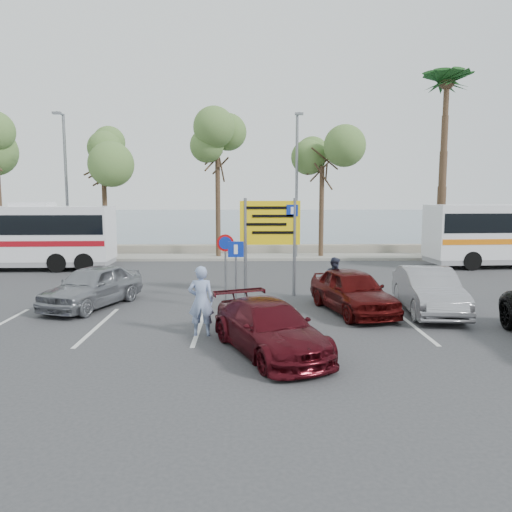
{
  "coord_description": "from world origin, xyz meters",
  "views": [
    {
      "loc": [
        0.13,
        -14.94,
        3.74
      ],
      "look_at": [
        0.48,
        3.0,
        1.51
      ],
      "focal_mm": 35.0,
      "sensor_mm": 36.0,
      "label": 1
    }
  ],
  "objects_px": {
    "car_silver_a": "(92,286)",
    "car_silver_b": "(429,291)",
    "car_maroon": "(270,328)",
    "street_lamp_right": "(297,179)",
    "coach_bus_left": "(2,238)",
    "direction_sign": "(270,230)",
    "street_lamp_left": "(66,179)",
    "car_red": "(353,291)",
    "pedestrian_near": "(201,301)",
    "pedestrian_far": "(335,279)"
  },
  "relations": [
    {
      "from": "car_silver_a",
      "to": "car_silver_b",
      "type": "xyz_separation_m",
      "value": [
        10.9,
        -1.05,
        0.01
      ]
    },
    {
      "from": "car_maroon",
      "to": "car_silver_a",
      "type": "bearing_deg",
      "value": 116.4
    },
    {
      "from": "street_lamp_right",
      "to": "coach_bus_left",
      "type": "distance_m",
      "value": 15.73
    },
    {
      "from": "car_silver_b",
      "to": "direction_sign",
      "type": "bearing_deg",
      "value": 156.33
    },
    {
      "from": "car_maroon",
      "to": "car_silver_b",
      "type": "xyz_separation_m",
      "value": [
        5.22,
        3.95,
        0.1
      ]
    },
    {
      "from": "street_lamp_left",
      "to": "car_red",
      "type": "xyz_separation_m",
      "value": [
        13.5,
        -13.0,
        -3.9
      ]
    },
    {
      "from": "pedestrian_near",
      "to": "pedestrian_far",
      "type": "xyz_separation_m",
      "value": [
        4.28,
        4.12,
        -0.15
      ]
    },
    {
      "from": "car_maroon",
      "to": "pedestrian_far",
      "type": "bearing_deg",
      "value": 43.5
    },
    {
      "from": "direction_sign",
      "to": "coach_bus_left",
      "type": "distance_m",
      "value": 14.65
    },
    {
      "from": "street_lamp_left",
      "to": "direction_sign",
      "type": "bearing_deg",
      "value": -43.17
    },
    {
      "from": "street_lamp_right",
      "to": "pedestrian_near",
      "type": "bearing_deg",
      "value": -104.68
    },
    {
      "from": "car_silver_b",
      "to": "car_silver_a",
      "type": "bearing_deg",
      "value": -179.88
    },
    {
      "from": "direction_sign",
      "to": "coach_bus_left",
      "type": "bearing_deg",
      "value": 152.74
    },
    {
      "from": "direction_sign",
      "to": "car_red",
      "type": "distance_m",
      "value": 4.05
    },
    {
      "from": "pedestrian_far",
      "to": "car_silver_a",
      "type": "bearing_deg",
      "value": 71.67
    },
    {
      "from": "coach_bus_left",
      "to": "pedestrian_far",
      "type": "height_order",
      "value": "coach_bus_left"
    },
    {
      "from": "coach_bus_left",
      "to": "pedestrian_far",
      "type": "distance_m",
      "value": 17.1
    },
    {
      "from": "direction_sign",
      "to": "pedestrian_near",
      "type": "distance_m",
      "value": 5.79
    },
    {
      "from": "street_lamp_left",
      "to": "coach_bus_left",
      "type": "bearing_deg",
      "value": -118.9
    },
    {
      "from": "car_silver_a",
      "to": "car_maroon",
      "type": "distance_m",
      "value": 7.57
    },
    {
      "from": "street_lamp_right",
      "to": "pedestrian_far",
      "type": "height_order",
      "value": "street_lamp_right"
    },
    {
      "from": "car_red",
      "to": "direction_sign",
      "type": "bearing_deg",
      "value": 120.03
    },
    {
      "from": "street_lamp_right",
      "to": "car_silver_a",
      "type": "height_order",
      "value": "street_lamp_right"
    },
    {
      "from": "coach_bus_left",
      "to": "car_silver_a",
      "type": "bearing_deg",
      "value": -50.18
    },
    {
      "from": "car_maroon",
      "to": "car_red",
      "type": "distance_m",
      "value": 4.91
    },
    {
      "from": "direction_sign",
      "to": "car_silver_b",
      "type": "height_order",
      "value": "direction_sign"
    },
    {
      "from": "coach_bus_left",
      "to": "pedestrian_near",
      "type": "xyz_separation_m",
      "value": [
        10.93,
        -11.9,
        -0.62
      ]
    },
    {
      "from": "car_silver_a",
      "to": "car_silver_b",
      "type": "distance_m",
      "value": 10.95
    },
    {
      "from": "car_silver_a",
      "to": "car_red",
      "type": "bearing_deg",
      "value": 13.59
    },
    {
      "from": "pedestrian_near",
      "to": "pedestrian_far",
      "type": "distance_m",
      "value": 5.94
    },
    {
      "from": "car_silver_a",
      "to": "pedestrian_far",
      "type": "xyz_separation_m",
      "value": [
        8.21,
        0.62,
        0.09
      ]
    },
    {
      "from": "street_lamp_right",
      "to": "car_maroon",
      "type": "bearing_deg",
      "value": -97.76
    },
    {
      "from": "direction_sign",
      "to": "pedestrian_far",
      "type": "distance_m",
      "value": 2.96
    },
    {
      "from": "street_lamp_right",
      "to": "car_red",
      "type": "height_order",
      "value": "street_lamp_right"
    },
    {
      "from": "direction_sign",
      "to": "car_silver_a",
      "type": "height_order",
      "value": "direction_sign"
    },
    {
      "from": "street_lamp_right",
      "to": "pedestrian_near",
      "type": "distance_m",
      "value": 16.46
    },
    {
      "from": "street_lamp_left",
      "to": "car_silver_a",
      "type": "bearing_deg",
      "value": -67.41
    },
    {
      "from": "direction_sign",
      "to": "pedestrian_far",
      "type": "height_order",
      "value": "direction_sign"
    },
    {
      "from": "car_maroon",
      "to": "pedestrian_near",
      "type": "distance_m",
      "value": 2.33
    },
    {
      "from": "car_red",
      "to": "pedestrian_near",
      "type": "xyz_separation_m",
      "value": [
        -4.57,
        -2.52,
        0.24
      ]
    },
    {
      "from": "direction_sign",
      "to": "pedestrian_far",
      "type": "bearing_deg",
      "value": -25.96
    },
    {
      "from": "car_red",
      "to": "street_lamp_right",
      "type": "bearing_deg",
      "value": 79.25
    },
    {
      "from": "car_maroon",
      "to": "car_red",
      "type": "xyz_separation_m",
      "value": [
        2.82,
        4.02,
        0.09
      ]
    },
    {
      "from": "pedestrian_near",
      "to": "coach_bus_left",
      "type": "bearing_deg",
      "value": -47.72
    },
    {
      "from": "coach_bus_left",
      "to": "car_silver_a",
      "type": "relative_size",
      "value": 2.64
    },
    {
      "from": "coach_bus_left",
      "to": "car_silver_b",
      "type": "height_order",
      "value": "coach_bus_left"
    },
    {
      "from": "street_lamp_left",
      "to": "direction_sign",
      "type": "distance_m",
      "value": 15.24
    },
    {
      "from": "car_maroon",
      "to": "coach_bus_left",
      "type": "bearing_deg",
      "value": 111.18
    },
    {
      "from": "car_red",
      "to": "coach_bus_left",
      "type": "bearing_deg",
      "value": 135.87
    },
    {
      "from": "pedestrian_far",
      "to": "car_red",
      "type": "bearing_deg",
      "value": 167.5
    }
  ]
}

